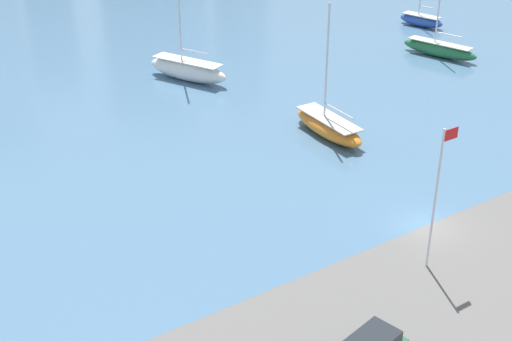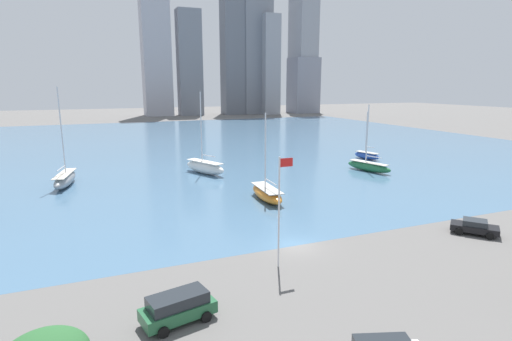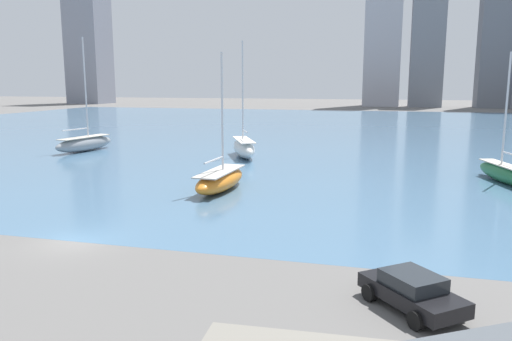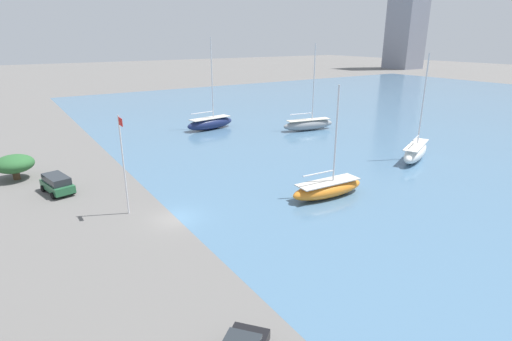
{
  "view_description": "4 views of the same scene",
  "coord_description": "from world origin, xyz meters",
  "px_view_note": "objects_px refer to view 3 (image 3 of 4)",
  "views": [
    {
      "loc": [
        -32.64,
        -27.94,
        25.74
      ],
      "look_at": [
        -7.36,
        9.95,
        2.04
      ],
      "focal_mm": 50.0,
      "sensor_mm": 36.0,
      "label": 1
    },
    {
      "loc": [
        -16.87,
        -31.4,
        14.85
      ],
      "look_at": [
        2.38,
        16.01,
        3.93
      ],
      "focal_mm": 28.0,
      "sensor_mm": 36.0,
      "label": 2
    },
    {
      "loc": [
        17.0,
        -23.82,
        8.99
      ],
      "look_at": [
        7.52,
        12.12,
        2.4
      ],
      "focal_mm": 35.0,
      "sensor_mm": 36.0,
      "label": 3
    },
    {
      "loc": [
        31.9,
        -11.9,
        15.79
      ],
      "look_at": [
        -0.39,
        8.91,
        2.88
      ],
      "focal_mm": 28.0,
      "sensor_mm": 36.0,
      "label": 4
    }
  ],
  "objects_px": {
    "sailboat_gray": "(85,143)",
    "parked_sedan_black": "(412,291)",
    "sailboat_green": "(505,172)",
    "sailboat_orange": "(220,180)",
    "sailboat_white": "(244,148)"
  },
  "relations": [
    {
      "from": "sailboat_orange",
      "to": "sailboat_gray",
      "type": "xyz_separation_m",
      "value": [
        -25.15,
        18.44,
        0.15
      ]
    },
    {
      "from": "sailboat_gray",
      "to": "parked_sedan_black",
      "type": "height_order",
      "value": "sailboat_gray"
    },
    {
      "from": "sailboat_green",
      "to": "sailboat_white",
      "type": "xyz_separation_m",
      "value": [
        -27.28,
        9.03,
        0.25
      ]
    },
    {
      "from": "sailboat_green",
      "to": "sailboat_white",
      "type": "distance_m",
      "value": 28.73
    },
    {
      "from": "sailboat_green",
      "to": "sailboat_orange",
      "type": "bearing_deg",
      "value": -173.38
    },
    {
      "from": "sailboat_gray",
      "to": "sailboat_white",
      "type": "xyz_separation_m",
      "value": [
        21.77,
        0.39,
        0.09
      ]
    },
    {
      "from": "sailboat_green",
      "to": "sailboat_gray",
      "type": "bearing_deg",
      "value": 154.33
    },
    {
      "from": "sailboat_orange",
      "to": "sailboat_green",
      "type": "relative_size",
      "value": 0.98
    },
    {
      "from": "sailboat_orange",
      "to": "sailboat_white",
      "type": "xyz_separation_m",
      "value": [
        -3.39,
        18.82,
        0.24
      ]
    },
    {
      "from": "sailboat_white",
      "to": "sailboat_orange",
      "type": "bearing_deg",
      "value": -104.57
    },
    {
      "from": "sailboat_white",
      "to": "parked_sedan_black",
      "type": "xyz_separation_m",
      "value": [
        18.03,
        -38.1,
        -0.38
      ]
    },
    {
      "from": "parked_sedan_black",
      "to": "sailboat_orange",
      "type": "bearing_deg",
      "value": 87.22
    },
    {
      "from": "sailboat_gray",
      "to": "sailboat_orange",
      "type": "bearing_deg",
      "value": -25.97
    },
    {
      "from": "sailboat_orange",
      "to": "sailboat_gray",
      "type": "height_order",
      "value": "sailboat_gray"
    },
    {
      "from": "sailboat_gray",
      "to": "sailboat_green",
      "type": "height_order",
      "value": "sailboat_gray"
    }
  ]
}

